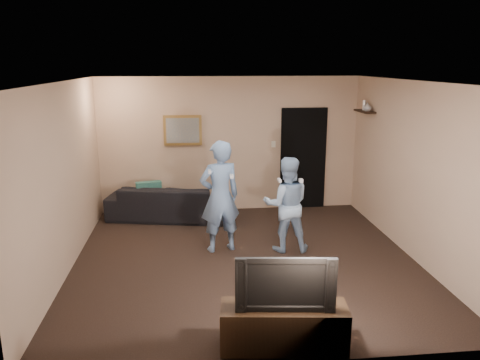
{
  "coord_description": "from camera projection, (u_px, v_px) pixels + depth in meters",
  "views": [
    {
      "loc": [
        -0.78,
        -6.41,
        2.86
      ],
      "look_at": [
        -0.04,
        0.3,
        1.15
      ],
      "focal_mm": 35.0,
      "sensor_mm": 36.0,
      "label": 1
    }
  ],
  "objects": [
    {
      "name": "ground",
      "position": [
        245.0,
        260.0,
        6.96
      ],
      "size": [
        5.0,
        5.0,
        0.0
      ],
      "primitive_type": "plane",
      "color": "black",
      "rests_on": "ground"
    },
    {
      "name": "television",
      "position": [
        285.0,
        281.0,
        4.61
      ],
      "size": [
        0.99,
        0.24,
        0.57
      ],
      "primitive_type": "imported",
      "rotation": [
        0.0,
        0.0,
        -0.12
      ],
      "color": "black",
      "rests_on": "tv_console"
    },
    {
      "name": "light_switch",
      "position": [
        273.0,
        144.0,
        9.11
      ],
      "size": [
        0.08,
        0.02,
        0.12
      ],
      "primitive_type": "cube",
      "color": "silver",
      "rests_on": "wall_back"
    },
    {
      "name": "wall_left",
      "position": [
        64.0,
        179.0,
        6.37
      ],
      "size": [
        0.04,
        5.0,
        2.6
      ],
      "primitive_type": "cube",
      "color": "tan",
      "rests_on": "ground"
    },
    {
      "name": "sofa",
      "position": [
        168.0,
        202.0,
        8.75
      ],
      "size": [
        2.31,
        1.28,
        0.64
      ],
      "primitive_type": "imported",
      "rotation": [
        0.0,
        0.0,
        2.94
      ],
      "color": "black",
      "rests_on": "ground"
    },
    {
      "name": "wall_right",
      "position": [
        413.0,
        171.0,
        6.9
      ],
      "size": [
        0.04,
        5.0,
        2.6
      ],
      "primitive_type": "cube",
      "color": "tan",
      "rests_on": "ground"
    },
    {
      "name": "painting_frame",
      "position": [
        183.0,
        130.0,
        8.85
      ],
      "size": [
        0.72,
        0.05,
        0.57
      ],
      "primitive_type": "cube",
      "color": "olive",
      "rests_on": "wall_back"
    },
    {
      "name": "doorway",
      "position": [
        303.0,
        159.0,
        9.24
      ],
      "size": [
        0.9,
        0.06,
        2.0
      ],
      "primitive_type": "cube",
      "color": "black",
      "rests_on": "ground"
    },
    {
      "name": "wii_player_right",
      "position": [
        286.0,
        204.0,
        7.16
      ],
      "size": [
        0.76,
        0.62,
        1.48
      ],
      "color": "#8FAFD1",
      "rests_on": "ground"
    },
    {
      "name": "ceiling",
      "position": [
        246.0,
        81.0,
        6.32
      ],
      "size": [
        5.0,
        5.0,
        0.04
      ],
      "primitive_type": "cube",
      "color": "silver",
      "rests_on": "wall_back"
    },
    {
      "name": "wall_shelf",
      "position": [
        365.0,
        111.0,
        8.45
      ],
      "size": [
        0.2,
        0.6,
        0.03
      ],
      "primitive_type": "cube",
      "color": "black",
      "rests_on": "wall_right"
    },
    {
      "name": "shelf_figurine",
      "position": [
        364.0,
        105.0,
        8.46
      ],
      "size": [
        0.06,
        0.06,
        0.18
      ],
      "primitive_type": "cylinder",
      "color": "silver",
      "rests_on": "wall_shelf"
    },
    {
      "name": "painting_canvas",
      "position": [
        183.0,
        130.0,
        8.83
      ],
      "size": [
        0.62,
        0.01,
        0.47
      ],
      "primitive_type": "cube",
      "color": "slate",
      "rests_on": "painting_frame"
    },
    {
      "name": "wii_player_left",
      "position": [
        220.0,
        197.0,
        7.11
      ],
      "size": [
        0.72,
        0.57,
        1.73
      ],
      "color": "#6789B4",
      "rests_on": "ground"
    },
    {
      "name": "throw_pillow",
      "position": [
        149.0,
        194.0,
        8.67
      ],
      "size": [
        0.48,
        0.25,
        0.46
      ],
      "primitive_type": "cube",
      "rotation": [
        0.0,
        0.0,
        0.22
      ],
      "color": "#1B514A",
      "rests_on": "sofa"
    },
    {
      "name": "wall_back",
      "position": [
        230.0,
        145.0,
        9.05
      ],
      "size": [
        5.0,
        0.04,
        2.6
      ],
      "primitive_type": "cube",
      "color": "tan",
      "rests_on": "ground"
    },
    {
      "name": "wall_front",
      "position": [
        278.0,
        239.0,
        4.23
      ],
      "size": [
        5.0,
        0.04,
        2.6
      ],
      "primitive_type": "cube",
      "color": "tan",
      "rests_on": "ground"
    },
    {
      "name": "tv_console",
      "position": [
        284.0,
        327.0,
        4.74
      ],
      "size": [
        1.31,
        0.56,
        0.46
      ],
      "primitive_type": "cube",
      "rotation": [
        0.0,
        0.0,
        -0.12
      ],
      "color": "black",
      "rests_on": "ground"
    },
    {
      "name": "shelf_vase",
      "position": [
        367.0,
        107.0,
        8.32
      ],
      "size": [
        0.15,
        0.15,
        0.15
      ],
      "primitive_type": "imported",
      "rotation": [
        0.0,
        0.0,
        -0.07
      ],
      "color": "#A3A3A7",
      "rests_on": "wall_shelf"
    }
  ]
}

